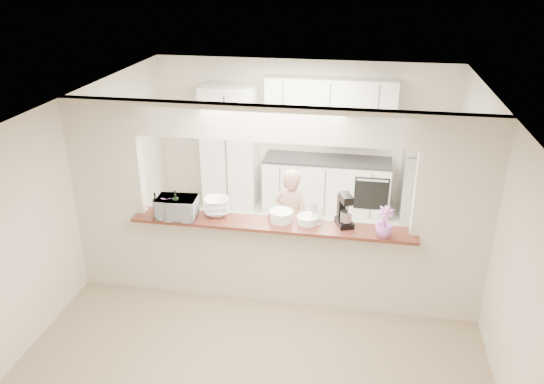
% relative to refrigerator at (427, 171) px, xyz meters
% --- Properties ---
extents(floor, '(6.00, 6.00, 0.00)m').
position_rel_refrigerator_xyz_m(floor, '(-2.05, -2.65, -0.85)').
color(floor, tan).
rests_on(floor, ground).
extents(tile_overlay, '(5.00, 2.90, 0.01)m').
position_rel_refrigerator_xyz_m(tile_overlay, '(-2.05, -1.10, -0.84)').
color(tile_overlay, beige).
rests_on(tile_overlay, floor).
extents(partition, '(5.00, 0.15, 2.50)m').
position_rel_refrigerator_xyz_m(partition, '(-2.05, -2.65, 0.63)').
color(partition, beige).
rests_on(partition, floor).
extents(bar_counter, '(3.40, 0.38, 1.09)m').
position_rel_refrigerator_xyz_m(bar_counter, '(-2.05, -2.65, -0.27)').
color(bar_counter, beige).
rests_on(bar_counter, floor).
extents(kitchen_cabinets, '(3.15, 0.62, 2.25)m').
position_rel_refrigerator_xyz_m(kitchen_cabinets, '(-2.24, 0.07, 0.12)').
color(kitchen_cabinets, white).
rests_on(kitchen_cabinets, floor).
extents(refrigerator, '(0.75, 0.70, 1.70)m').
position_rel_refrigerator_xyz_m(refrigerator, '(0.00, 0.00, 0.00)').
color(refrigerator, '#B0B0B5').
rests_on(refrigerator, floor).
extents(flower_left, '(0.32, 0.29, 0.30)m').
position_rel_refrigerator_xyz_m(flower_left, '(-3.35, -2.77, 0.39)').
color(flower_left, pink).
rests_on(flower_left, bar_counter).
extents(wine_bottle_a, '(0.08, 0.08, 0.38)m').
position_rel_refrigerator_xyz_m(wine_bottle_a, '(-3.19, -2.80, 0.39)').
color(wine_bottle_a, black).
rests_on(wine_bottle_a, bar_counter).
extents(wine_bottle_b, '(0.07, 0.07, 0.33)m').
position_rel_refrigerator_xyz_m(wine_bottle_b, '(-3.45, -2.80, 0.37)').
color(wine_bottle_b, black).
rests_on(wine_bottle_b, bar_counter).
extents(toaster_oven, '(0.50, 0.35, 0.26)m').
position_rel_refrigerator_xyz_m(toaster_oven, '(-3.20, -2.75, 0.37)').
color(toaster_oven, '#BABBC0').
rests_on(toaster_oven, bar_counter).
extents(serving_bowls, '(0.37, 0.37, 0.22)m').
position_rel_refrigerator_xyz_m(serving_bowls, '(-2.75, -2.60, 0.35)').
color(serving_bowls, white).
rests_on(serving_bowls, bar_counter).
extents(plate_stack_a, '(0.29, 0.29, 0.13)m').
position_rel_refrigerator_xyz_m(plate_stack_a, '(-1.95, -2.62, 0.31)').
color(plate_stack_a, white).
rests_on(plate_stack_a, bar_counter).
extents(plate_stack_b, '(0.26, 0.26, 0.09)m').
position_rel_refrigerator_xyz_m(plate_stack_b, '(-1.63, -2.62, 0.29)').
color(plate_stack_b, white).
rests_on(plate_stack_b, bar_counter).
extents(red_bowl, '(0.15, 0.15, 0.07)m').
position_rel_refrigerator_xyz_m(red_bowl, '(-2.04, -2.57, 0.28)').
color(red_bowl, maroon).
rests_on(red_bowl, bar_counter).
extents(tan_bowl, '(0.15, 0.15, 0.07)m').
position_rel_refrigerator_xyz_m(tan_bowl, '(-2.00, -2.57, 0.27)').
color(tan_bowl, beige).
rests_on(tan_bowl, bar_counter).
extents(utensil_caddy, '(0.28, 0.18, 0.25)m').
position_rel_refrigerator_xyz_m(utensil_caddy, '(-1.60, -2.60, 0.34)').
color(utensil_caddy, silver).
rests_on(utensil_caddy, bar_counter).
extents(stand_mixer, '(0.25, 0.31, 0.40)m').
position_rel_refrigerator_xyz_m(stand_mixer, '(-1.20, -2.59, 0.42)').
color(stand_mixer, black).
rests_on(stand_mixer, bar_counter).
extents(flower_right, '(0.22, 0.22, 0.36)m').
position_rel_refrigerator_xyz_m(flower_right, '(-0.75, -2.80, 0.42)').
color(flower_right, '#CF72D5').
rests_on(flower_right, bar_counter).
extents(person, '(0.63, 0.54, 1.45)m').
position_rel_refrigerator_xyz_m(person, '(-1.92, -1.85, -0.12)').
color(person, '#D39E89').
rests_on(person, floor).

